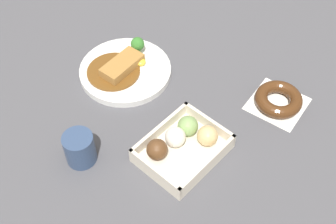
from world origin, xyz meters
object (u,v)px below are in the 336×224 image
Objects in this scene: chocolate_ring_donut at (278,100)px; coffee_mug at (80,148)px; curry_plate at (125,69)px; donut_box at (183,144)px.

chocolate_ring_donut is 0.49m from coffee_mug.
curry_plate is at bearing -154.18° from coffee_mug.
coffee_mug is (0.17, -0.15, 0.01)m from donut_box.
curry_plate is 0.29m from donut_box.
donut_box is 0.28m from chocolate_ring_donut.
chocolate_ring_donut is at bearing 162.76° from donut_box.
coffee_mug reaches higher than chocolate_ring_donut.
donut_box is 0.23m from coffee_mug.
curry_plate reaches higher than donut_box.
curry_plate is at bearing -63.12° from chocolate_ring_donut.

